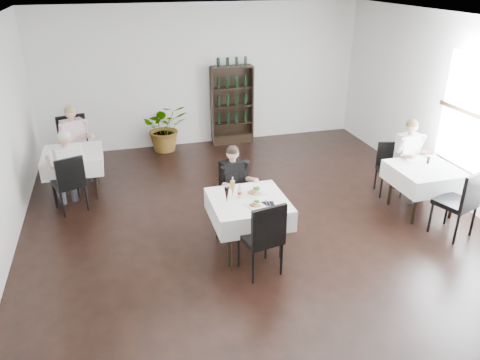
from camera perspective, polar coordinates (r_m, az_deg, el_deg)
name	(u,v)px	position (r m, az deg, el deg)	size (l,w,h in m)	color
room_shell	(271,147)	(6.16, 3.78, 4.06)	(9.00, 9.00, 9.00)	black
wine_shelf	(232,106)	(10.46, -0.98, 9.04)	(0.90, 0.28, 1.75)	black
main_table	(248,209)	(6.44, 1.03, -3.53)	(1.03, 1.03, 0.77)	black
left_table	(73,160)	(8.53, -19.66, 2.27)	(0.98, 0.98, 0.77)	black
right_table	(424,176)	(7.97, 21.52, 0.43)	(0.98, 0.98, 0.77)	black
potted_tree	(165,127)	(10.18, -9.10, 6.38)	(0.94, 0.81, 1.04)	#25571D
main_chair_far	(241,197)	(7.02, 0.08, -2.14)	(0.51, 0.51, 0.87)	black
main_chair_near	(264,234)	(5.91, 2.89, -6.65)	(0.55, 0.56, 1.04)	black
left_chair_far	(75,143)	(9.26, -19.43, 4.31)	(0.65, 0.65, 1.15)	black
left_chair_near	(69,180)	(7.92, -20.08, -0.03)	(0.58, 0.58, 0.97)	black
right_chair_far	(389,165)	(8.53, 17.75, 1.76)	(0.50, 0.50, 0.89)	black
right_chair_near	(462,200)	(7.43, 25.41, -2.18)	(0.62, 0.62, 1.06)	black
diner_main	(235,180)	(6.98, -0.64, -0.06)	(0.54, 0.57, 1.28)	#3A3A41
diner_left_far	(75,138)	(9.07, -19.44, 4.90)	(0.61, 0.65, 1.39)	#3A3A41
diner_left_near	(67,164)	(7.92, -20.29, 1.84)	(0.60, 0.63, 1.37)	#3A3A41
diner_right_far	(411,153)	(8.37, 20.09, 3.11)	(0.55, 0.57, 1.37)	#3A3A41
plate_far	(254,192)	(6.51, 1.78, -1.51)	(0.35, 0.35, 0.08)	white
plate_near	(255,205)	(6.19, 1.85, -3.03)	(0.27, 0.27, 0.07)	white
pilsner_dark	(227,195)	(6.22, -1.63, -1.86)	(0.07, 0.07, 0.28)	black
pilsner_lager	(233,189)	(6.38, -0.90, -1.08)	(0.07, 0.07, 0.30)	gold
coke_bottle	(240,192)	(6.37, -0.05, -1.48)	(0.05, 0.05, 0.21)	silver
napkin_cutlery	(268,204)	(6.25, 3.42, -2.88)	(0.18, 0.18, 0.02)	black
pepper_mill	(428,160)	(8.08, 21.98, 2.25)	(0.04, 0.04, 0.11)	black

